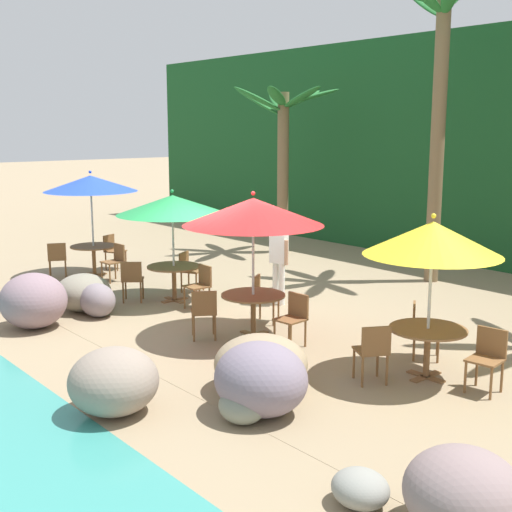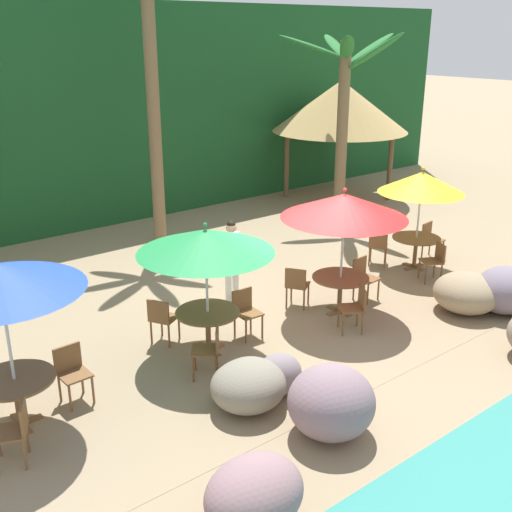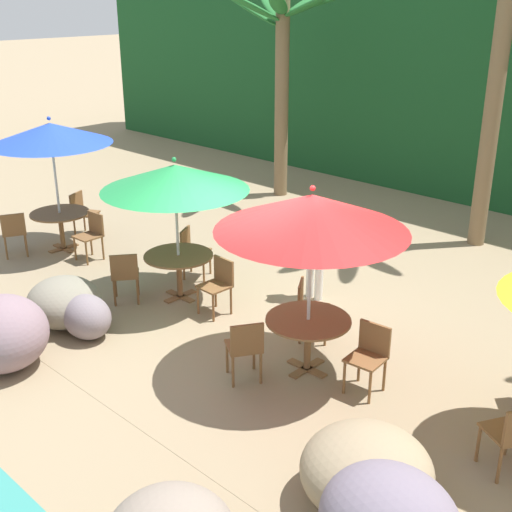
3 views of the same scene
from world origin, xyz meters
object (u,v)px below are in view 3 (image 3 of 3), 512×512
waiter_in_white (316,241)px  umbrella_green (175,177)px  chair_blue_seaward (92,233)px  chair_blue_inland (82,210)px  dining_table_blue (60,219)px  dining_table_green (179,262)px  chair_red_left (245,346)px  palm_tree_nearest (282,54)px  chair_blue_left (14,231)px  umbrella_blue (50,134)px  umbrella_red (312,213)px  dining_table_red (308,328)px  chair_green_inland (192,249)px  chair_red_inland (308,306)px  chair_red_seaward (369,353)px  chair_green_seaward (219,282)px  chair_green_left (125,273)px

waiter_in_white → umbrella_green: bearing=-137.2°
chair_blue_seaward → chair_blue_inland: (-1.28, 0.61, 0.00)m
dining_table_blue → dining_table_green: (3.28, 0.15, 0.00)m
chair_red_left → palm_tree_nearest: (-5.25, 6.56, 2.78)m
chair_blue_left → umbrella_blue: bearing=71.4°
umbrella_blue → umbrella_red: 6.18m
chair_blue_left → chair_red_left: size_ratio=1.00×
umbrella_red → waiter_in_white: umbrella_red is taller
dining_table_red → umbrella_red: bearing=0.0°
chair_green_inland → dining_table_red: (3.40, -0.99, 0.10)m
dining_table_green → chair_red_inland: size_ratio=1.26×
dining_table_blue → dining_table_red: size_ratio=1.00×
dining_table_blue → chair_blue_seaward: size_ratio=1.26×
chair_blue_inland → umbrella_blue: bearing=-59.5°
umbrella_green → waiter_in_white: size_ratio=1.36×
chair_green_inland → umbrella_red: umbrella_red is taller
dining_table_green → waiter_in_white: 2.20m
chair_blue_left → chair_red_inland: (5.91, 1.32, 0.00)m
umbrella_red → palm_tree_nearest: bearing=134.1°
chair_red_seaward → palm_tree_nearest: size_ratio=0.19×
chair_green_seaward → waiter_in_white: waiter_in_white is taller
umbrella_blue → chair_blue_left: (-0.27, -0.81, -1.72)m
chair_blue_seaward → dining_table_green: 2.44m
dining_table_blue → chair_green_seaward: bearing=2.9°
umbrella_red → palm_tree_nearest: size_ratio=0.53×
chair_red_left → waiter_in_white: 2.75m
dining_table_red → chair_green_inland: bearing=163.7°
chair_green_inland → dining_table_red: size_ratio=0.79×
umbrella_blue → chair_blue_inland: (-0.43, 0.74, -1.72)m
chair_blue_left → chair_blue_inland: bearing=95.9°
chair_blue_inland → chair_red_inland: (6.07, -0.22, 0.00)m
chair_green_inland → waiter_in_white: bearing=20.4°
chair_red_inland → chair_red_left: bearing=-83.4°
chair_green_inland → waiter_in_white: (2.08, 0.78, 0.47)m
umbrella_blue → palm_tree_nearest: palm_tree_nearest is taller
chair_green_left → chair_green_seaward: bearing=31.3°
umbrella_red → chair_red_inland: bearing=129.3°
dining_table_red → palm_tree_nearest: bearing=134.1°
chair_blue_inland → chair_green_inland: 3.22m
umbrella_green → chair_red_seaward: umbrella_green is taller
chair_blue_seaward → chair_green_left: same height
chair_green_inland → chair_red_inland: size_ratio=1.00×
dining_table_blue → chair_red_left: bearing=-9.0°
umbrella_green → dining_table_green: (-0.00, 0.00, -1.38)m
umbrella_green → dining_table_red: size_ratio=2.10×
chair_red_inland → chair_red_seaward: bearing=-19.8°
chair_blue_inland → palm_tree_nearest: 5.73m
chair_red_seaward → umbrella_green: bearing=178.0°
chair_red_inland → umbrella_red: bearing=-50.7°
chair_red_inland → palm_tree_nearest: palm_tree_nearest is taller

